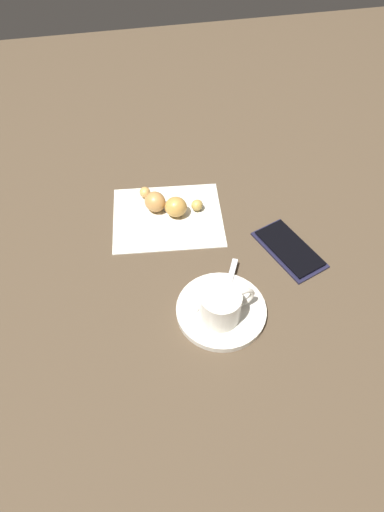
% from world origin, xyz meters
% --- Properties ---
extents(ground_plane, '(1.80, 1.80, 0.00)m').
position_xyz_m(ground_plane, '(0.00, 0.00, 0.00)').
color(ground_plane, '#493A29').
extents(saucer, '(0.14, 0.14, 0.01)m').
position_xyz_m(saucer, '(0.13, 0.02, 0.01)').
color(saucer, silver).
rests_on(saucer, ground).
extents(espresso_cup, '(0.06, 0.09, 0.05)m').
position_xyz_m(espresso_cup, '(0.14, 0.02, 0.04)').
color(espresso_cup, silver).
rests_on(espresso_cup, saucer).
extents(teaspoon, '(0.13, 0.08, 0.01)m').
position_xyz_m(teaspoon, '(0.12, 0.03, 0.01)').
color(teaspoon, silver).
rests_on(teaspoon, saucer).
extents(sugar_packet, '(0.06, 0.06, 0.01)m').
position_xyz_m(sugar_packet, '(0.10, 0.00, 0.01)').
color(sugar_packet, white).
rests_on(sugar_packet, saucer).
extents(napkin, '(0.19, 0.22, 0.00)m').
position_xyz_m(napkin, '(-0.09, -0.03, 0.00)').
color(napkin, silver).
rests_on(napkin, ground).
extents(croissant, '(0.09, 0.12, 0.04)m').
position_xyz_m(croissant, '(-0.11, -0.02, 0.02)').
color(croissant, tan).
rests_on(croissant, napkin).
extents(cell_phone, '(0.15, 0.11, 0.01)m').
position_xyz_m(cell_phone, '(0.03, 0.17, 0.00)').
color(cell_phone, '#1C1B31').
rests_on(cell_phone, ground).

